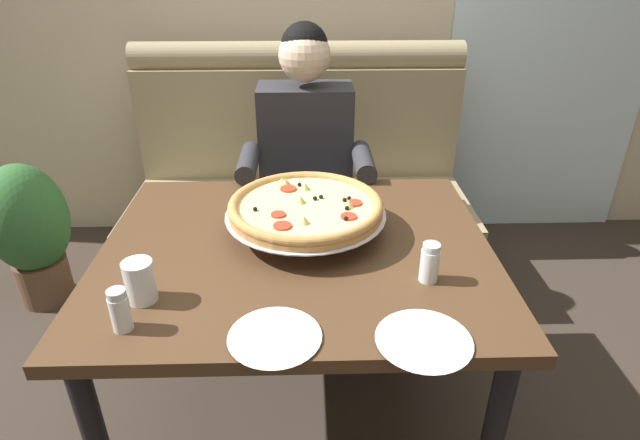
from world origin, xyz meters
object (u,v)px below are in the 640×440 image
at_px(diner_main, 306,165).
at_px(shaker_oregano, 120,313).
at_px(plate_near_left, 424,338).
at_px(pizza, 306,207).
at_px(potted_plant, 29,229).
at_px(booth_bench, 300,203).
at_px(shaker_parmesan, 429,265).
at_px(plate_near_right, 275,335).
at_px(drinking_glass, 140,284).
at_px(patio_chair, 512,110).
at_px(dining_table, 297,269).

relative_size(diner_main, shaker_oregano, 11.50).
bearing_deg(plate_near_left, pizza, 117.31).
bearing_deg(potted_plant, booth_bench, 9.57).
distance_m(diner_main, pizza, 0.62).
bearing_deg(diner_main, shaker_parmesan, -69.55).
xyz_separation_m(shaker_oregano, plate_near_right, (0.36, -0.05, -0.04)).
xyz_separation_m(shaker_parmesan, drinking_glass, (-0.75, -0.07, 0.00)).
relative_size(pizza, drinking_glass, 4.42).
xyz_separation_m(shaker_oregano, patio_chair, (1.87, 2.49, -0.25)).
distance_m(dining_table, potted_plant, 1.47).
bearing_deg(shaker_parmesan, dining_table, 152.44).
bearing_deg(patio_chair, plate_near_left, -114.35).
distance_m(booth_bench, plate_near_left, 1.47).
relative_size(booth_bench, pizza, 3.19).
relative_size(shaker_parmesan, drinking_glass, 1.00).
xyz_separation_m(shaker_oregano, drinking_glass, (0.02, 0.11, 0.00)).
relative_size(shaker_oregano, plate_near_left, 0.49).
relative_size(pizza, plate_near_right, 2.26).
relative_size(diner_main, pizza, 2.54).
bearing_deg(shaker_parmesan, drinking_glass, -174.89).
bearing_deg(shaker_parmesan, pizza, 140.27).
bearing_deg(shaker_oregano, shaker_parmesan, 13.22).
bearing_deg(pizza, plate_near_right, -98.47).
xyz_separation_m(dining_table, plate_near_left, (0.30, -0.44, 0.09)).
relative_size(dining_table, pizza, 2.35).
distance_m(booth_bench, potted_plant, 1.26).
relative_size(shaker_oregano, potted_plant, 0.16).
bearing_deg(dining_table, pizza, 71.34).
bearing_deg(shaker_parmesan, patio_chair, 64.63).
relative_size(dining_table, diner_main, 0.93).
height_order(dining_table, potted_plant, dining_table).
bearing_deg(plate_near_right, drinking_glass, 155.47).
distance_m(shaker_oregano, plate_near_right, 0.37).
distance_m(shaker_oregano, patio_chair, 3.13).
xyz_separation_m(shaker_parmesan, plate_near_right, (-0.41, -0.23, -0.04)).
height_order(booth_bench, shaker_oregano, booth_bench).
xyz_separation_m(diner_main, shaker_oregano, (-0.44, -1.07, 0.07)).
bearing_deg(shaker_parmesan, potted_plant, 149.52).
bearing_deg(drinking_glass, patio_chair, 52.13).
height_order(patio_chair, potted_plant, patio_chair).
bearing_deg(dining_table, plate_near_right, -96.24).
bearing_deg(booth_bench, shaker_parmesan, -72.55).
distance_m(dining_table, plate_near_right, 0.43).
distance_m(shaker_oregano, shaker_parmesan, 0.79).
bearing_deg(potted_plant, drinking_glass, -50.03).
bearing_deg(plate_near_left, plate_near_right, 176.48).
relative_size(dining_table, shaker_parmesan, 10.43).
relative_size(dining_table, potted_plant, 1.69).
height_order(plate_near_right, drinking_glass, drinking_glass).
bearing_deg(pizza, shaker_parmesan, -39.73).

